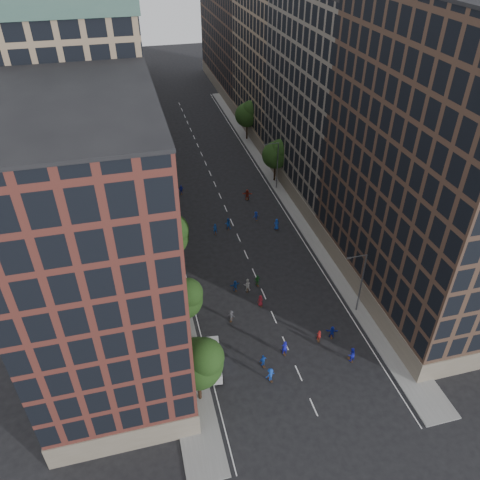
% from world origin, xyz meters
% --- Properties ---
extents(ground, '(240.00, 240.00, 0.00)m').
position_xyz_m(ground, '(0.00, 40.00, 0.00)').
color(ground, black).
rests_on(ground, ground).
extents(sidewalk_left, '(4.00, 105.00, 0.15)m').
position_xyz_m(sidewalk_left, '(-12.00, 47.50, 0.07)').
color(sidewalk_left, slate).
rests_on(sidewalk_left, ground).
extents(sidewalk_right, '(4.00, 105.00, 0.15)m').
position_xyz_m(sidewalk_right, '(12.00, 47.50, 0.07)').
color(sidewalk_right, slate).
rests_on(sidewalk_right, ground).
extents(bldg_left_a, '(14.00, 22.00, 30.00)m').
position_xyz_m(bldg_left_a, '(-19.00, 11.00, 15.00)').
color(bldg_left_a, '#51251F').
rests_on(bldg_left_a, ground).
extents(bldg_left_b, '(14.00, 26.00, 34.00)m').
position_xyz_m(bldg_left_b, '(-19.00, 35.00, 17.00)').
color(bldg_left_b, '#8A745A').
rests_on(bldg_left_b, ground).
extents(bldg_left_c, '(14.00, 20.00, 28.00)m').
position_xyz_m(bldg_left_c, '(-19.00, 58.00, 14.00)').
color(bldg_left_c, '#51251F').
rests_on(bldg_left_c, ground).
extents(bldg_left_d, '(14.00, 28.00, 32.00)m').
position_xyz_m(bldg_left_d, '(-19.00, 82.00, 16.00)').
color(bldg_left_d, '#302520').
rests_on(bldg_left_d, ground).
extents(bldg_left_e, '(14.00, 40.00, 26.00)m').
position_xyz_m(bldg_left_e, '(-19.00, 116.00, 13.00)').
color(bldg_left_e, '#6B6358').
rests_on(bldg_left_e, ground).
extents(bldg_right_a, '(14.00, 30.00, 36.00)m').
position_xyz_m(bldg_right_a, '(19.00, 15.00, 18.00)').
color(bldg_right_a, '#453025').
rests_on(bldg_right_a, ground).
extents(bldg_right_b, '(14.00, 28.00, 33.00)m').
position_xyz_m(bldg_right_b, '(19.00, 44.00, 16.50)').
color(bldg_right_b, '#6B6358').
rests_on(bldg_right_b, ground).
extents(bldg_right_c, '(14.00, 26.00, 35.00)m').
position_xyz_m(bldg_right_c, '(19.00, 71.00, 17.50)').
color(bldg_right_c, '#8A745A').
rests_on(bldg_right_c, ground).
extents(bldg_right_d, '(14.00, 40.00, 30.00)m').
position_xyz_m(bldg_right_d, '(19.00, 104.00, 15.00)').
color(bldg_right_d, '#453025').
rests_on(bldg_right_d, ground).
extents(tree_left_0, '(5.20, 5.20, 8.83)m').
position_xyz_m(tree_left_0, '(-11.01, 3.85, 5.96)').
color(tree_left_0, black).
rests_on(tree_left_0, ground).
extents(tree_left_1, '(4.80, 4.80, 8.21)m').
position_xyz_m(tree_left_1, '(-11.02, 13.86, 5.55)').
color(tree_left_1, black).
rests_on(tree_left_1, ground).
extents(tree_left_2, '(5.60, 5.60, 9.45)m').
position_xyz_m(tree_left_2, '(-10.99, 25.83, 6.36)').
color(tree_left_2, black).
rests_on(tree_left_2, ground).
extents(tree_left_3, '(5.00, 5.00, 8.58)m').
position_xyz_m(tree_left_3, '(-11.02, 39.85, 5.82)').
color(tree_left_3, black).
rests_on(tree_left_3, ground).
extents(tree_left_4, '(5.40, 5.40, 9.08)m').
position_xyz_m(tree_left_4, '(-11.00, 55.84, 6.10)').
color(tree_left_4, black).
rests_on(tree_left_4, ground).
extents(tree_left_5, '(4.80, 4.80, 8.33)m').
position_xyz_m(tree_left_5, '(-11.02, 71.86, 5.68)').
color(tree_left_5, black).
rests_on(tree_left_5, ground).
extents(tree_right_a, '(5.00, 5.00, 8.39)m').
position_xyz_m(tree_right_a, '(11.38, 47.85, 5.63)').
color(tree_right_a, black).
rests_on(tree_right_a, ground).
extents(tree_right_b, '(5.20, 5.20, 8.83)m').
position_xyz_m(tree_right_b, '(11.39, 67.85, 5.96)').
color(tree_right_b, black).
rests_on(tree_right_b, ground).
extents(streetlamp_near, '(2.64, 0.22, 9.06)m').
position_xyz_m(streetlamp_near, '(10.37, 12.00, 5.17)').
color(streetlamp_near, '#595B60').
rests_on(streetlamp_near, ground).
extents(streetlamp_far, '(2.64, 0.22, 9.06)m').
position_xyz_m(streetlamp_far, '(10.37, 45.00, 5.17)').
color(streetlamp_far, '#595B60').
rests_on(streetlamp_far, ground).
extents(cargo_van, '(2.84, 5.15, 2.63)m').
position_xyz_m(cargo_van, '(-9.29, 7.57, 1.38)').
color(cargo_van, '#B5B5B7').
rests_on(cargo_van, ground).
extents(skater_0, '(0.90, 0.75, 1.59)m').
position_xyz_m(skater_0, '(-8.01, 8.31, 0.79)').
color(skater_0, '#1543AB').
rests_on(skater_0, ground).
extents(skater_1, '(0.71, 0.47, 1.94)m').
position_xyz_m(skater_1, '(-0.66, 7.59, 0.97)').
color(skater_1, '#13149A').
rests_on(skater_1, ground).
extents(skater_2, '(1.04, 0.89, 1.87)m').
position_xyz_m(skater_2, '(6.36, 4.73, 0.93)').
color(skater_2, '#1419A9').
rests_on(skater_2, ground).
extents(skater_3, '(1.25, 0.93, 1.72)m').
position_xyz_m(skater_3, '(-3.37, 4.42, 0.86)').
color(skater_3, '#133BA2').
rests_on(skater_3, ground).
extents(skater_4, '(1.00, 0.60, 1.60)m').
position_xyz_m(skater_4, '(-3.55, 6.51, 0.80)').
color(skater_4, '#143FA5').
rests_on(skater_4, ground).
extents(skater_5, '(1.55, 0.88, 1.59)m').
position_xyz_m(skater_5, '(5.69, 8.60, 0.80)').
color(skater_5, '#122297').
rests_on(skater_5, ground).
extents(skater_6, '(0.87, 0.65, 1.61)m').
position_xyz_m(skater_6, '(-1.06, 15.97, 0.80)').
color(skater_6, maroon).
rests_on(skater_6, ground).
extents(skater_7, '(0.62, 0.50, 1.50)m').
position_xyz_m(skater_7, '(3.98, 8.53, 0.75)').
color(skater_7, maroon).
rests_on(skater_7, ground).
extents(skater_8, '(1.05, 0.90, 1.88)m').
position_xyz_m(skater_8, '(-1.95, 19.21, 0.94)').
color(skater_8, '#B3B2AE').
rests_on(skater_8, ground).
extents(skater_9, '(1.13, 0.90, 1.53)m').
position_xyz_m(skater_9, '(-5.37, 14.31, 0.76)').
color(skater_9, '#37373B').
rests_on(skater_9, ground).
extents(skater_10, '(1.06, 0.58, 1.72)m').
position_xyz_m(skater_10, '(-0.32, 19.90, 0.86)').
color(skater_10, '#1E6525').
rests_on(skater_10, ground).
extents(skater_11, '(1.46, 0.73, 1.51)m').
position_xyz_m(skater_11, '(-3.49, 19.71, 0.76)').
color(skater_11, '#124099').
rests_on(skater_11, ground).
extents(skater_12, '(0.93, 0.62, 1.85)m').
position_xyz_m(skater_12, '(6.46, 32.28, 0.93)').
color(skater_12, '#143BA3').
rests_on(skater_12, ground).
extents(skater_13, '(0.66, 0.45, 1.77)m').
position_xyz_m(skater_13, '(-3.30, 33.55, 0.88)').
color(skater_13, '#13409B').
rests_on(skater_13, ground).
extents(skater_14, '(0.96, 0.76, 1.92)m').
position_xyz_m(skater_14, '(-1.07, 34.32, 0.96)').
color(skater_14, '#1447A8').
rests_on(skater_14, ground).
extents(skater_15, '(1.07, 0.73, 1.54)m').
position_xyz_m(skater_15, '(4.03, 35.70, 0.77)').
color(skater_15, '#132C9C').
rests_on(skater_15, ground).
extents(skater_16, '(1.00, 0.45, 1.68)m').
position_xyz_m(skater_16, '(-6.58, 47.41, 0.84)').
color(skater_16, '#141FA5').
rests_on(skater_16, ground).
extents(skater_17, '(1.88, 1.07, 1.93)m').
position_xyz_m(skater_17, '(4.38, 42.49, 0.96)').
color(skater_17, '#A02A1A').
rests_on(skater_17, ground).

